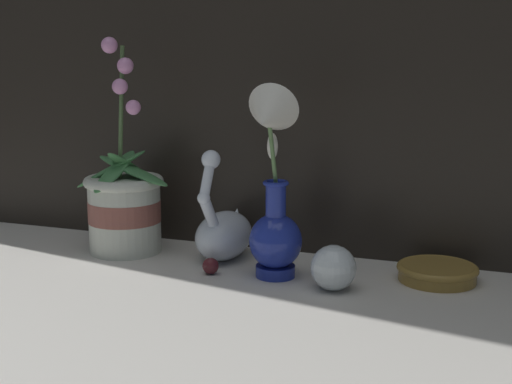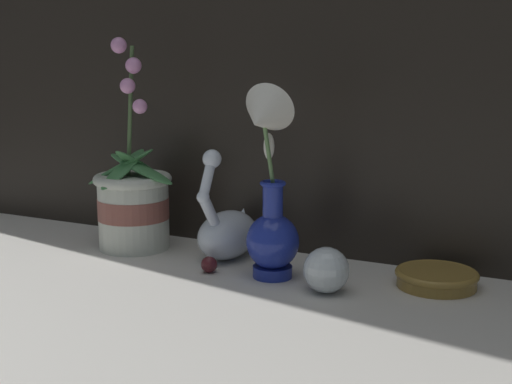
{
  "view_description": "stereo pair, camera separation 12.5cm",
  "coord_description": "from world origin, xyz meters",
  "px_view_note": "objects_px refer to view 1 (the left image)",
  "views": [
    {
      "loc": [
        0.4,
        -1.02,
        0.38
      ],
      "look_at": [
        -0.02,
        0.13,
        0.14
      ],
      "focal_mm": 50.0,
      "sensor_mm": 36.0,
      "label": 1
    },
    {
      "loc": [
        0.52,
        -0.97,
        0.38
      ],
      "look_at": [
        -0.02,
        0.13,
        0.14
      ],
      "focal_mm": 50.0,
      "sensor_mm": 36.0,
      "label": 2
    }
  ],
  "objects_px": {
    "blue_vase": "(273,201)",
    "glass_sphere": "(333,268)",
    "amber_dish": "(437,271)",
    "orchid_potted_plant": "(124,204)",
    "swan_figurine": "(224,231)"
  },
  "relations": [
    {
      "from": "blue_vase",
      "to": "glass_sphere",
      "type": "distance_m",
      "value": 0.15
    },
    {
      "from": "glass_sphere",
      "to": "orchid_potted_plant",
      "type": "bearing_deg",
      "value": 169.12
    },
    {
      "from": "blue_vase",
      "to": "amber_dish",
      "type": "xyz_separation_m",
      "value": [
        0.26,
        0.09,
        -0.12
      ]
    },
    {
      "from": "swan_figurine",
      "to": "amber_dish",
      "type": "bearing_deg",
      "value": 0.49
    },
    {
      "from": "orchid_potted_plant",
      "to": "blue_vase",
      "type": "height_order",
      "value": "orchid_potted_plant"
    },
    {
      "from": "orchid_potted_plant",
      "to": "swan_figurine",
      "type": "bearing_deg",
      "value": 5.78
    },
    {
      "from": "orchid_potted_plant",
      "to": "swan_figurine",
      "type": "relative_size",
      "value": 1.92
    },
    {
      "from": "blue_vase",
      "to": "amber_dish",
      "type": "bearing_deg",
      "value": 17.98
    },
    {
      "from": "blue_vase",
      "to": "glass_sphere",
      "type": "height_order",
      "value": "blue_vase"
    },
    {
      "from": "orchid_potted_plant",
      "to": "blue_vase",
      "type": "bearing_deg",
      "value": -10.91
    },
    {
      "from": "swan_figurine",
      "to": "amber_dish",
      "type": "relative_size",
      "value": 1.56
    },
    {
      "from": "swan_figurine",
      "to": "blue_vase",
      "type": "relative_size",
      "value": 0.64
    },
    {
      "from": "blue_vase",
      "to": "orchid_potted_plant",
      "type": "bearing_deg",
      "value": 169.09
    },
    {
      "from": "orchid_potted_plant",
      "to": "amber_dish",
      "type": "xyz_separation_m",
      "value": [
        0.59,
        0.02,
        -0.08
      ]
    },
    {
      "from": "swan_figurine",
      "to": "blue_vase",
      "type": "bearing_deg",
      "value": -33.37
    }
  ]
}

